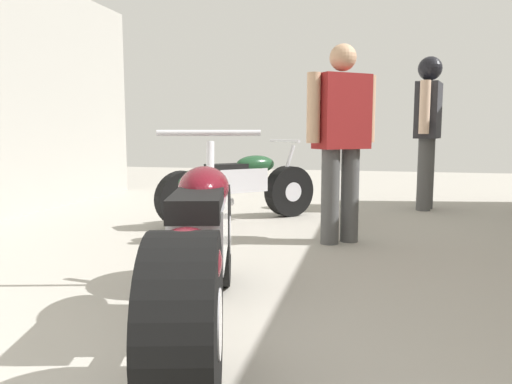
# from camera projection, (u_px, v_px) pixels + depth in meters

# --- Properties ---
(ground_plane) EXTENTS (17.06, 17.06, 0.00)m
(ground_plane) POSITION_uv_depth(u_px,v_px,m) (264.00, 268.00, 3.41)
(ground_plane) COLOR #A8A399
(motorcycle_maroon_cruiser) EXTENTS (0.81, 2.00, 0.94)m
(motorcycle_maroon_cruiser) POSITION_uv_depth(u_px,v_px,m) (200.00, 252.00, 2.27)
(motorcycle_maroon_cruiser) COLOR black
(motorcycle_maroon_cruiser) RESTS_ON ground_plane
(motorcycle_black_naked) EXTENTS (1.39, 1.37, 0.84)m
(motorcycle_black_naked) POSITION_uv_depth(u_px,v_px,m) (236.00, 187.00, 5.10)
(motorcycle_black_naked) COLOR black
(motorcycle_black_naked) RESTS_ON ground_plane
(mechanic_in_blue) EXTENTS (0.58, 0.48, 1.63)m
(mechanic_in_blue) POSITION_uv_depth(u_px,v_px,m) (341.00, 132.00, 4.08)
(mechanic_in_blue) COLOR #4C4C4C
(mechanic_in_blue) RESTS_ON ground_plane
(mechanic_with_helmet) EXTENTS (0.36, 0.70, 1.78)m
(mechanic_with_helmet) POSITION_uv_depth(u_px,v_px,m) (428.00, 119.00, 5.83)
(mechanic_with_helmet) COLOR #4C4C4C
(mechanic_with_helmet) RESTS_ON ground_plane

